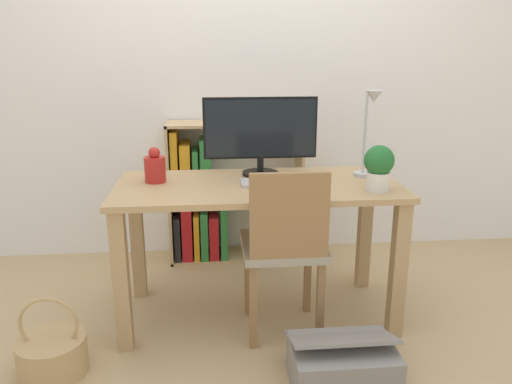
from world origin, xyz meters
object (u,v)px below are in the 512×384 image
(chair, at_px, (285,245))
(storage_box, at_px, (342,364))
(vase, at_px, (155,168))
(desk_lamp, at_px, (369,125))
(keyboard, at_px, (272,182))
(potted_plant, at_px, (379,166))
(monitor, at_px, (260,131))
(bookshelf, at_px, (211,200))
(basket, at_px, (52,354))

(chair, height_order, storage_box, chair)
(vase, height_order, storage_box, vase)
(desk_lamp, height_order, storage_box, desk_lamp)
(keyboard, height_order, potted_plant, potted_plant)
(desk_lamp, bearing_deg, monitor, 166.04)
(potted_plant, xyz_separation_m, bookshelf, (-0.80, 0.96, -0.44))
(chair, distance_m, storage_box, 0.60)
(vase, relative_size, potted_plant, 0.82)
(potted_plant, xyz_separation_m, chair, (-0.45, -0.04, -0.37))
(keyboard, distance_m, desk_lamp, 0.58)
(potted_plant, bearing_deg, bookshelf, 129.97)
(desk_lamp, height_order, potted_plant, desk_lamp)
(keyboard, distance_m, potted_plant, 0.53)
(monitor, xyz_separation_m, storage_box, (0.27, -0.82, -0.87))
(monitor, height_order, potted_plant, monitor)
(keyboard, bearing_deg, bookshelf, 111.56)
(keyboard, distance_m, basket, 1.29)
(vase, bearing_deg, potted_plant, -13.70)
(keyboard, height_order, bookshelf, bookshelf)
(desk_lamp, xyz_separation_m, potted_plant, (-0.01, -0.23, -0.16))
(potted_plant, distance_m, basket, 1.72)
(vase, bearing_deg, keyboard, -9.32)
(monitor, xyz_separation_m, chair, (0.08, -0.40, -0.48))
(keyboard, xyz_separation_m, desk_lamp, (0.50, 0.06, 0.27))
(bookshelf, bearing_deg, keyboard, -68.44)
(bookshelf, bearing_deg, storage_box, -69.09)
(desk_lamp, xyz_separation_m, storage_box, (-0.28, -0.69, -0.91))
(storage_box, bearing_deg, vase, 138.54)
(keyboard, relative_size, storage_box, 0.71)
(bookshelf, height_order, basket, bookshelf)
(bookshelf, bearing_deg, desk_lamp, -41.80)
(potted_plant, bearing_deg, chair, -174.94)
(potted_plant, bearing_deg, desk_lamp, 86.61)
(vase, distance_m, chair, 0.77)
(monitor, height_order, chair, monitor)
(vase, xyz_separation_m, basket, (-0.44, -0.52, -0.72))
(chair, xyz_separation_m, storage_box, (0.19, -0.42, -0.38))
(keyboard, bearing_deg, potted_plant, -18.76)
(monitor, relative_size, keyboard, 1.92)
(basket, bearing_deg, desk_lamp, 17.46)
(chair, bearing_deg, storage_box, -74.17)
(potted_plant, relative_size, chair, 0.25)
(monitor, relative_size, bookshelf, 0.65)
(vase, height_order, desk_lamp, desk_lamp)
(monitor, relative_size, potted_plant, 2.73)
(keyboard, height_order, chair, chair)
(desk_lamp, relative_size, storage_box, 1.04)
(vase, xyz_separation_m, desk_lamp, (1.10, -0.04, 0.21))
(monitor, distance_m, chair, 0.63)
(keyboard, relative_size, bookshelf, 0.34)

